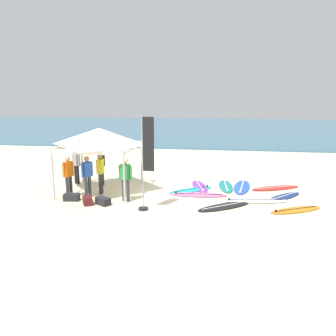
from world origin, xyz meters
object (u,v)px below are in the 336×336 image
(person_yellow, at_px, (100,171))
(gear_bag_near_tent, at_px, (72,197))
(canopy_tent, at_px, (99,137))
(gear_bag_on_sand, at_px, (103,201))
(person_green, at_px, (125,177))
(surfboard_navy, at_px, (284,196))
(surfboard_orange, at_px, (296,210))
(person_orange, at_px, (68,174))
(surfboard_pink, at_px, (198,195))
(surfboard_blue, at_px, (242,187))
(person_black, at_px, (102,164))
(surfboard_red, at_px, (276,188))
(gear_bag_by_pole, at_px, (88,201))
(person_grey, at_px, (76,163))
(surfboard_teal, at_px, (226,186))
(surfboard_white, at_px, (255,201))
(surfboard_black, at_px, (225,206))
(person_blue, at_px, (87,174))
(banner_flag, at_px, (146,168))
(surfboard_cyan, at_px, (191,190))
(surfboard_purple, at_px, (200,186))

(person_yellow, height_order, gear_bag_near_tent, person_yellow)
(canopy_tent, relative_size, gear_bag_on_sand, 5.00)
(person_green, bearing_deg, surfboard_navy, 13.28)
(surfboard_orange, distance_m, person_orange, 8.82)
(surfboard_pink, height_order, gear_bag_near_tent, gear_bag_near_tent)
(surfboard_blue, xyz_separation_m, person_black, (-6.36, -0.55, 0.95))
(gear_bag_near_tent, height_order, gear_bag_on_sand, same)
(surfboard_red, xyz_separation_m, gear_bag_on_sand, (-6.83, -3.37, 0.10))
(gear_bag_near_tent, bearing_deg, person_yellow, 53.43)
(surfboard_blue, bearing_deg, gear_bag_on_sand, -148.27)
(surfboard_orange, bearing_deg, surfboard_navy, 93.52)
(canopy_tent, xyz_separation_m, gear_bag_by_pole, (0.06, -1.73, -2.25))
(person_grey, height_order, person_green, same)
(surfboard_teal, bearing_deg, surfboard_orange, -50.15)
(person_green, distance_m, gear_bag_on_sand, 1.27)
(person_green, bearing_deg, person_orange, 176.94)
(surfboard_blue, bearing_deg, surfboard_teal, 177.76)
(surfboard_white, xyz_separation_m, person_yellow, (-6.34, 0.12, 0.95))
(surfboard_black, bearing_deg, surfboard_blue, 74.78)
(person_blue, distance_m, gear_bag_on_sand, 1.48)
(gear_bag_by_pole, bearing_deg, person_grey, 120.14)
(surfboard_navy, bearing_deg, gear_bag_near_tent, -168.24)
(surfboard_orange, bearing_deg, person_green, 178.31)
(surfboard_pink, distance_m, person_black, 4.71)
(person_grey, bearing_deg, canopy_tent, -35.06)
(surfboard_white, distance_m, surfboard_red, 2.33)
(surfboard_blue, bearing_deg, surfboard_orange, -59.16)
(surfboard_pink, bearing_deg, banner_flag, -129.63)
(surfboard_teal, xyz_separation_m, person_grey, (-6.91, -0.49, 0.95))
(surfboard_teal, bearing_deg, surfboard_cyan, -149.95)
(surfboard_pink, relative_size, surfboard_orange, 1.10)
(surfboard_navy, height_order, surfboard_black, same)
(surfboard_white, relative_size, person_grey, 1.53)
(surfboard_cyan, relative_size, gear_bag_by_pole, 3.45)
(canopy_tent, distance_m, surfboard_cyan, 4.52)
(surfboard_pink, xyz_separation_m, person_yellow, (-4.08, -0.35, 0.95))
(surfboard_purple, relative_size, surfboard_black, 0.99)
(surfboard_blue, height_order, gear_bag_by_pole, gear_bag_by_pole)
(person_orange, bearing_deg, gear_bag_by_pole, -34.54)
(surfboard_red, height_order, gear_bag_near_tent, gear_bag_near_tent)
(surfboard_blue, height_order, gear_bag_near_tent, gear_bag_near_tent)
(person_orange, xyz_separation_m, person_blue, (0.77, 0.08, 0.00))
(surfboard_white, relative_size, surfboard_navy, 1.44)
(surfboard_navy, bearing_deg, surfboard_orange, -86.48)
(surfboard_white, distance_m, person_grey, 8.23)
(surfboard_purple, bearing_deg, surfboard_pink, -88.37)
(surfboard_black, bearing_deg, person_green, 177.54)
(surfboard_white, height_order, surfboard_navy, same)
(surfboard_red, relative_size, surfboard_orange, 1.12)
(canopy_tent, distance_m, person_orange, 1.99)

